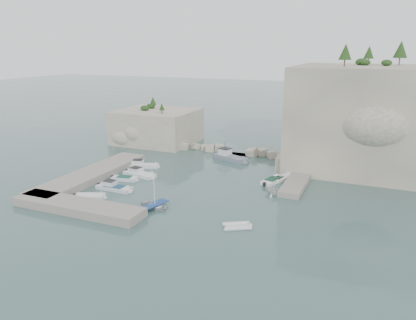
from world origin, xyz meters
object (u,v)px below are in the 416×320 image
at_px(inflatable_dinghy, 237,227).
at_px(tender_east_c, 284,179).
at_px(motorboat_c, 125,180).
at_px(tender_east_b, 272,182).
at_px(motorboat_e, 90,198).
at_px(motorboat_a, 143,167).
at_px(motorboat_d, 114,190).
at_px(work_boat, 230,160).
at_px(tender_east_a, 274,195).
at_px(tender_east_d, 289,171).
at_px(rowboat, 155,208).
at_px(motorboat_b, 140,176).

bearing_deg(inflatable_dinghy, tender_east_c, 56.92).
xyz_separation_m(motorboat_c, tender_east_b, (21.45, 7.95, 0.00)).
bearing_deg(motorboat_e, motorboat_a, 74.19).
bearing_deg(tender_east_c, motorboat_a, 118.78).
distance_m(motorboat_d, work_boat, 23.72).
distance_m(motorboat_d, motorboat_e, 4.34).
relative_size(tender_east_a, tender_east_d, 0.80).
xyz_separation_m(motorboat_e, rowboat, (9.86, 0.63, 0.00)).
xyz_separation_m(motorboat_d, rowboat, (8.84, -3.59, 0.00)).
height_order(motorboat_b, tender_east_a, tender_east_a).
relative_size(motorboat_a, tender_east_a, 1.92).
bearing_deg(tender_east_d, motorboat_a, 123.34).
distance_m(motorboat_d, tender_east_b, 23.69).
relative_size(tender_east_a, tender_east_c, 0.68).
height_order(motorboat_d, tender_east_b, motorboat_d).
height_order(motorboat_b, tender_east_b, motorboat_b).
relative_size(tender_east_d, work_boat, 0.53).
height_order(tender_east_b, tender_east_c, same).
distance_m(motorboat_c, tender_east_a, 23.21).
distance_m(motorboat_e, tender_east_a, 25.50).
distance_m(motorboat_b, tender_east_c, 22.87).
xyz_separation_m(tender_east_a, work_boat, (-11.78, 14.43, 0.00)).
relative_size(motorboat_a, motorboat_d, 1.00).
bearing_deg(tender_east_b, tender_east_a, -147.62).
bearing_deg(tender_east_c, rowboat, 166.75).
relative_size(tender_east_c, work_boat, 0.62).
xyz_separation_m(rowboat, inflatable_dinghy, (11.68, -1.52, 0.00)).
distance_m(inflatable_dinghy, tender_east_b, 17.37).
bearing_deg(tender_east_c, tender_east_b, 171.85).
xyz_separation_m(rowboat, tender_east_a, (13.03, 10.63, 0.00)).
height_order(motorboat_a, motorboat_e, motorboat_a).
bearing_deg(tender_east_a, motorboat_b, 109.05).
xyz_separation_m(motorboat_d, inflatable_dinghy, (20.52, -5.11, 0.00)).
relative_size(rowboat, inflatable_dinghy, 1.24).
relative_size(motorboat_b, rowboat, 1.43).
height_order(motorboat_b, motorboat_d, same).
bearing_deg(tender_east_c, motorboat_d, 145.70).
bearing_deg(motorboat_a, tender_east_b, -14.65).
relative_size(tender_east_b, tender_east_d, 1.28).
height_order(inflatable_dinghy, tender_east_a, tender_east_a).
xyz_separation_m(motorboat_d, tender_east_c, (21.51, 14.40, 0.00)).
xyz_separation_m(motorboat_b, work_boat, (10.23, 14.42, 0.00)).
distance_m(rowboat, work_boat, 25.09).
relative_size(motorboat_e, tender_east_c, 0.96).
bearing_deg(tender_east_d, motorboat_c, 138.98).
height_order(motorboat_c, rowboat, rowboat).
height_order(motorboat_a, tender_east_c, motorboat_a).
distance_m(motorboat_e, work_boat, 27.98).
height_order(motorboat_d, work_boat, work_boat).
height_order(tender_east_a, tender_east_b, tender_east_a).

